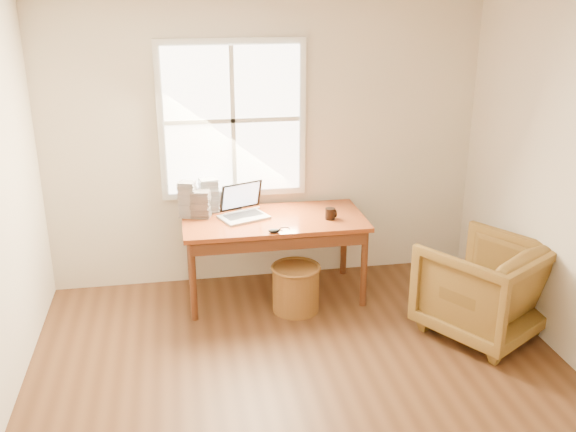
# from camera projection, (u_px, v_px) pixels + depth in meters

# --- Properties ---
(room_shell) EXTENTS (4.04, 4.54, 2.64)m
(room_shell) POSITION_uv_depth(u_px,v_px,m) (311.00, 222.00, 3.93)
(room_shell) COLOR #56341D
(room_shell) RESTS_ON ground
(desk) EXTENTS (1.60, 0.80, 0.04)m
(desk) POSITION_uv_depth(u_px,v_px,m) (274.00, 220.00, 5.65)
(desk) COLOR brown
(desk) RESTS_ON room_shell
(armchair) EXTENTS (1.17, 1.18, 0.79)m
(armchair) POSITION_uv_depth(u_px,v_px,m) (483.00, 288.00, 5.15)
(armchair) COLOR brown
(armchair) RESTS_ON room_shell
(wicker_stool) EXTENTS (0.47, 0.47, 0.40)m
(wicker_stool) POSITION_uv_depth(u_px,v_px,m) (296.00, 289.00, 5.56)
(wicker_stool) COLOR brown
(wicker_stool) RESTS_ON room_shell
(laptop) EXTENTS (0.58, 0.59, 0.33)m
(laptop) POSITION_uv_depth(u_px,v_px,m) (243.00, 201.00, 5.58)
(laptop) COLOR #A3A5AA
(laptop) RESTS_ON desk
(mouse) EXTENTS (0.11, 0.07, 0.03)m
(mouse) POSITION_uv_depth(u_px,v_px,m) (274.00, 231.00, 5.31)
(mouse) COLOR black
(mouse) RESTS_ON desk
(coffee_mug) EXTENTS (0.11, 0.11, 0.10)m
(coffee_mug) POSITION_uv_depth(u_px,v_px,m) (330.00, 214.00, 5.61)
(coffee_mug) COLOR black
(coffee_mug) RESTS_ON desk
(cd_stack_a) EXTENTS (0.18, 0.16, 0.31)m
(cd_stack_a) POSITION_uv_depth(u_px,v_px,m) (209.00, 195.00, 5.76)
(cd_stack_a) COLOR silver
(cd_stack_a) RESTS_ON desk
(cd_stack_b) EXTENTS (0.19, 0.17, 0.24)m
(cd_stack_b) POSITION_uv_depth(u_px,v_px,m) (201.00, 204.00, 5.63)
(cd_stack_b) COLOR #28282D
(cd_stack_b) RESTS_ON desk
(cd_stack_c) EXTENTS (0.17, 0.16, 0.32)m
(cd_stack_c) POSITION_uv_depth(u_px,v_px,m) (188.00, 199.00, 5.63)
(cd_stack_c) COLOR #ADABB9
(cd_stack_c) RESTS_ON desk
(cd_stack_d) EXTENTS (0.16, 0.15, 0.18)m
(cd_stack_d) POSITION_uv_depth(u_px,v_px,m) (234.00, 198.00, 5.88)
(cd_stack_d) COLOR #A8ABB3
(cd_stack_d) RESTS_ON desk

